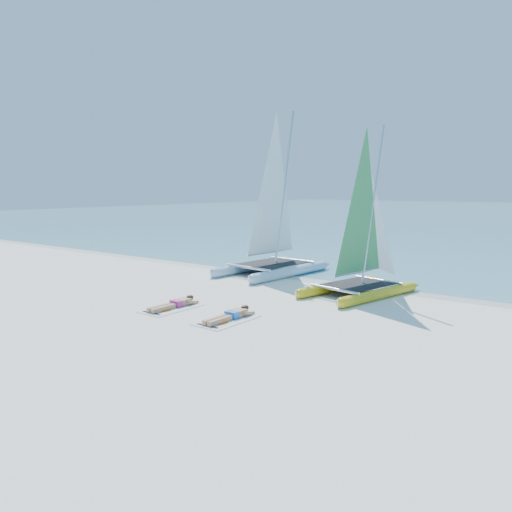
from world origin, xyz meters
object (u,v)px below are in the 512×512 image
(catamaran_yellow, at_px, (367,239))
(towel_b, at_px, (226,320))
(towel_a, at_px, (171,308))
(sunbather_a, at_px, (175,304))
(sunbather_b, at_px, (231,315))
(catamaran_blue, at_px, (273,224))

(catamaran_yellow, bearing_deg, towel_b, -93.19)
(towel_a, relative_size, sunbather_a, 1.07)
(towel_b, bearing_deg, sunbather_a, 174.17)
(sunbather_a, xyz_separation_m, sunbather_b, (2.19, -0.03, 0.00))
(sunbather_a, height_order, towel_b, sunbather_a)
(towel_a, height_order, towel_b, same)
(sunbather_a, distance_m, towel_b, 2.21)
(sunbather_a, bearing_deg, catamaran_yellow, 55.27)
(towel_a, distance_m, towel_b, 2.19)
(catamaran_blue, bearing_deg, towel_a, -75.96)
(catamaran_blue, relative_size, catamaran_yellow, 1.20)
(catamaran_yellow, distance_m, sunbather_a, 6.71)
(catamaran_yellow, height_order, towel_b, catamaran_yellow)
(catamaran_yellow, bearing_deg, sunbather_a, -112.81)
(towel_a, xyz_separation_m, sunbather_a, (0.00, 0.19, 0.11))
(catamaran_blue, relative_size, towel_b, 3.78)
(sunbather_b, bearing_deg, towel_a, -175.83)
(sunbather_b, bearing_deg, sunbather_a, 179.17)
(catamaran_yellow, height_order, sunbather_a, catamaran_yellow)
(towel_b, bearing_deg, catamaran_blue, 115.51)
(catamaran_blue, bearing_deg, towel_b, -59.51)
(sunbather_a, xyz_separation_m, towel_b, (2.19, -0.22, -0.11))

